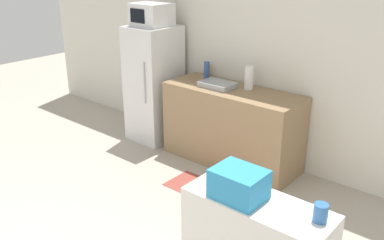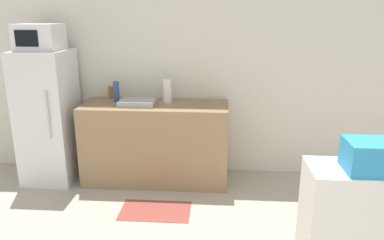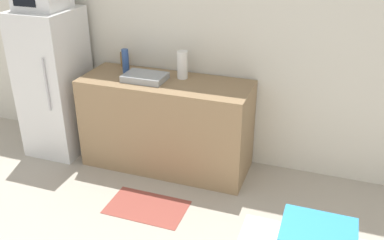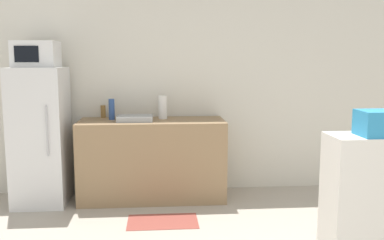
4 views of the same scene
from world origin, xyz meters
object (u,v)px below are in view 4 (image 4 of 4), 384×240
object	(u,v)px
bottle_tall	(112,109)
basket	(380,123)
refrigerator	(41,136)
microwave	(36,54)
bottle_short	(103,111)
paper_towel_roll	(163,107)

from	to	relation	value
bottle_tall	basket	bearing A→B (deg)	-48.26
refrigerator	basket	xyz separation A→B (m)	(2.75, -2.08, 0.43)
microwave	basket	distance (m)	3.48
refrigerator	basket	size ratio (longest dim) A/B	5.39
refrigerator	microwave	xyz separation A→B (m)	(-0.00, -0.00, 0.89)
refrigerator	basket	world-z (taller)	refrigerator
microwave	bottle_tall	xyz separation A→B (m)	(0.77, 0.14, -0.62)
refrigerator	bottle_tall	size ratio (longest dim) A/B	6.37
bottle_short	refrigerator	bearing A→B (deg)	-154.49
basket	paper_towel_roll	distance (m)	2.66
bottle_tall	paper_towel_roll	size ratio (longest dim) A/B	0.89
microwave	basket	xyz separation A→B (m)	(2.75, -2.08, -0.47)
bottle_tall	bottle_short	xyz separation A→B (m)	(-0.12, 0.17, -0.05)
basket	bottle_tall	bearing A→B (deg)	131.74
refrigerator	bottle_short	distance (m)	0.75
microwave	paper_towel_roll	size ratio (longest dim) A/B	1.67
microwave	bottle_tall	size ratio (longest dim) A/B	1.87
paper_towel_roll	microwave	bearing A→B (deg)	-172.54
basket	bottle_short	bearing A→B (deg)	131.28
bottle_tall	basket	distance (m)	2.98
microwave	bottle_short	distance (m)	0.98
bottle_tall	paper_towel_roll	xyz separation A→B (m)	(0.58, 0.04, 0.01)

